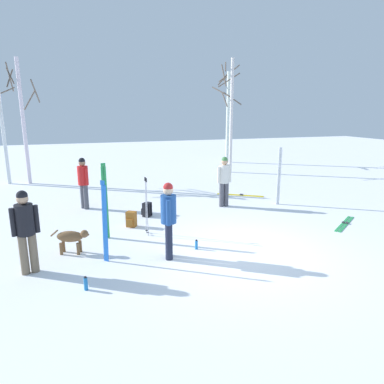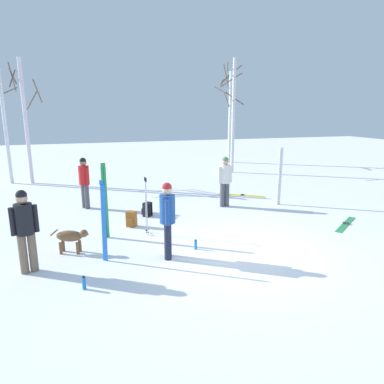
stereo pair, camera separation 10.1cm
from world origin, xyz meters
name	(u,v)px [view 1 (the left image)]	position (x,y,z in m)	size (l,w,h in m)	color
ground_plane	(243,252)	(0.00, 0.00, 0.00)	(60.00, 60.00, 0.00)	white
person_0	(224,178)	(1.17, 3.77, 0.98)	(0.52, 0.34, 1.72)	#4C4C56
person_1	(169,216)	(-1.70, 0.25, 0.98)	(0.34, 0.51, 1.72)	#1E2338
person_2	(26,227)	(-4.55, 0.42, 0.98)	(0.51, 0.34, 1.72)	#72604C
person_3	(83,180)	(-3.37, 4.99, 0.98)	(0.34, 0.46, 1.72)	#4C4C56
dog	(72,237)	(-3.74, 1.18, 0.39)	(0.86, 0.40, 0.57)	brown
ski_pair_planted_0	(279,176)	(3.07, 3.41, 1.00)	(0.13, 0.03, 2.00)	white
ski_pair_planted_1	(105,222)	(-3.03, 0.49, 0.90)	(0.13, 0.15, 1.80)	blue
ski_pair_planted_2	(105,202)	(-2.91, 1.95, 0.97)	(0.13, 0.05, 1.95)	green
ski_pair_lying_0	(240,195)	(2.41, 5.01, 0.01)	(1.59, 1.14, 0.05)	yellow
ski_pair_lying_1	(345,224)	(3.74, 0.90, 0.01)	(1.46, 1.11, 0.05)	green
ski_poles_0	(146,205)	(-1.87, 1.89, 0.82)	(0.07, 0.26, 1.53)	#B2B2BC
backpack_0	(131,219)	(-2.18, 2.63, 0.21)	(0.33, 0.34, 0.44)	#99591E
backpack_1	(147,210)	(-1.57, 3.45, 0.21)	(0.34, 0.34, 0.44)	black
water_bottle_0	(196,245)	(-0.96, 0.51, 0.11)	(0.07, 0.07, 0.24)	#1E72BF
water_bottle_1	(86,284)	(-3.50, -0.65, 0.13)	(0.07, 0.07, 0.26)	#1E72BF
birch_tree_0	(1,118)	(-6.52, 10.30, 2.90)	(1.32, 1.44, 5.44)	silver
birch_tree_1	(23,119)	(-5.62, 10.05, 2.84)	(1.18, 1.34, 5.41)	silver
birch_tree_2	(231,114)	(4.17, 9.89, 3.06)	(1.21, 1.09, 5.79)	silver
birch_tree_3	(228,114)	(5.53, 13.31, 3.02)	(1.83, 1.83, 6.00)	silver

